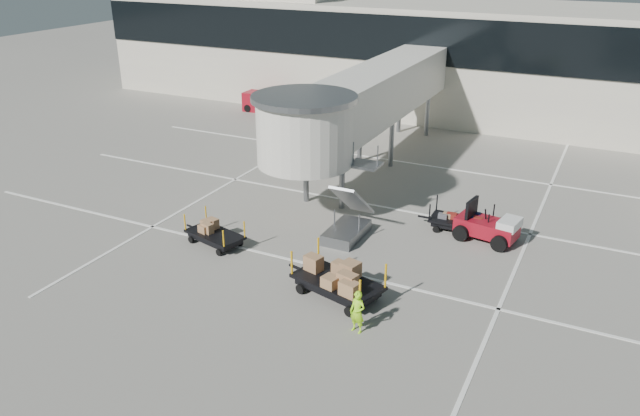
# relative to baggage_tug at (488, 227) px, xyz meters

# --- Properties ---
(ground) EXTENTS (140.00, 140.00, 0.00)m
(ground) POSITION_rel_baggage_tug_xyz_m (-4.36, -7.53, -0.65)
(ground) COLOR #A49F92
(ground) RESTS_ON ground
(lane_markings) EXTENTS (40.00, 30.00, 0.02)m
(lane_markings) POSITION_rel_baggage_tug_xyz_m (-5.02, 1.80, -0.64)
(lane_markings) COLOR white
(lane_markings) RESTS_ON ground
(terminal) EXTENTS (64.00, 12.11, 15.20)m
(terminal) POSITION_rel_baggage_tug_xyz_m (-4.71, 22.41, 3.46)
(terminal) COLOR beige
(terminal) RESTS_ON ground
(jet_bridge) EXTENTS (5.70, 20.40, 6.03)m
(jet_bridge) POSITION_rel_baggage_tug_xyz_m (-8.33, 4.73, 3.64)
(jet_bridge) COLOR silver
(jet_bridge) RESTS_ON ground
(baggage_tug) EXTENTS (2.90, 2.12, 1.78)m
(baggage_tug) POSITION_rel_baggage_tug_xyz_m (0.00, 0.00, 0.00)
(baggage_tug) COLOR maroon
(baggage_tug) RESTS_ON ground
(suitcase_cart) EXTENTS (3.42, 1.44, 1.33)m
(suitcase_cart) POSITION_rel_baggage_tug_xyz_m (-1.29, 0.44, -0.17)
(suitcase_cart) COLOR black
(suitcase_cart) RESTS_ON ground
(box_cart_near) EXTENTS (4.27, 2.51, 1.64)m
(box_cart_near) POSITION_rel_baggage_tug_xyz_m (-4.05, -7.25, -0.01)
(box_cart_near) COLOR black
(box_cart_near) RESTS_ON ground
(box_cart_far) EXTENTS (3.35, 1.94, 1.28)m
(box_cart_far) POSITION_rel_baggage_tug_xyz_m (-10.80, -5.71, -0.19)
(box_cart_far) COLOR black
(box_cart_far) RESTS_ON ground
(ground_worker) EXTENTS (0.63, 0.47, 1.56)m
(ground_worker) POSITION_rel_baggage_tug_xyz_m (-2.44, -9.09, 0.13)
(ground_worker) COLOR #9DF019
(ground_worker) RESTS_ON ground
(belt_loader) EXTENTS (4.03, 1.70, 1.92)m
(belt_loader) POSITION_rel_baggage_tug_xyz_m (-20.34, 15.18, 0.09)
(belt_loader) COLOR maroon
(belt_loader) RESTS_ON ground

